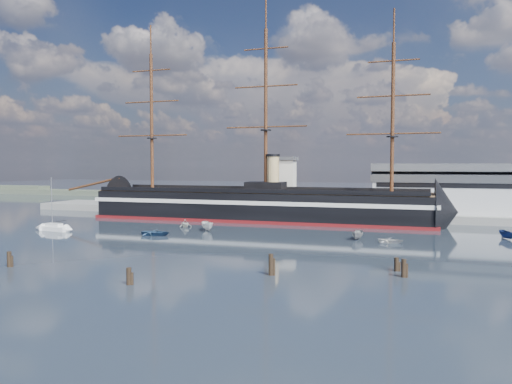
% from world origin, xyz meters
% --- Properties ---
extents(ground, '(600.00, 600.00, 0.00)m').
position_xyz_m(ground, '(0.00, 40.00, 0.00)').
color(ground, '#1F2730').
rests_on(ground, ground).
extents(quay, '(180.00, 18.00, 2.00)m').
position_xyz_m(quay, '(10.00, 76.00, 0.00)').
color(quay, slate).
rests_on(quay, ground).
extents(warehouse, '(63.00, 21.00, 11.60)m').
position_xyz_m(warehouse, '(58.00, 80.00, 7.98)').
color(warehouse, '#B7BABC').
rests_on(warehouse, ground).
extents(quay_tower, '(5.00, 5.00, 15.00)m').
position_xyz_m(quay_tower, '(3.00, 73.00, 9.75)').
color(quay_tower, silver).
rests_on(quay_tower, ground).
extents(shoreline, '(120.00, 10.00, 4.00)m').
position_xyz_m(shoreline, '(-139.23, 135.00, 1.45)').
color(shoreline, '#3F4C38').
rests_on(shoreline, ground).
extents(warship, '(113.03, 17.96, 53.94)m').
position_xyz_m(warship, '(-3.15, 60.00, 4.04)').
color(warship, black).
rests_on(warship, ground).
extents(sailboat, '(7.67, 3.14, 11.91)m').
position_xyz_m(sailboat, '(-37.84, 25.37, 0.76)').
color(sailboat, white).
rests_on(sailboat, ground).
extents(motorboat_a, '(6.67, 5.83, 2.61)m').
position_xyz_m(motorboat_a, '(-5.45, 36.63, 0.00)').
color(motorboat_a, white).
rests_on(motorboat_a, ground).
extents(motorboat_b, '(1.87, 3.86, 1.74)m').
position_xyz_m(motorboat_b, '(-12.62, 26.42, 0.00)').
color(motorboat_b, navy).
rests_on(motorboat_b, ground).
extents(motorboat_c, '(5.71, 2.64, 2.20)m').
position_xyz_m(motorboat_c, '(28.04, 34.54, 0.00)').
color(motorboat_c, gray).
rests_on(motorboat_c, ground).
extents(motorboat_d, '(5.29, 5.72, 2.00)m').
position_xyz_m(motorboat_d, '(-13.29, 41.11, 0.00)').
color(motorboat_d, silver).
rests_on(motorboat_d, ground).
extents(motorboat_e, '(1.26, 2.88, 1.32)m').
position_xyz_m(motorboat_e, '(34.45, 32.39, 0.00)').
color(motorboat_e, silver).
rests_on(motorboat_e, ground).
extents(motorboat_f, '(5.80, 3.95, 2.18)m').
position_xyz_m(motorboat_f, '(55.99, 44.98, 0.00)').
color(motorboat_f, navy).
rests_on(motorboat_f, ground).
extents(piling_near_left, '(0.64, 0.64, 2.93)m').
position_xyz_m(piling_near_left, '(-16.06, -8.57, 0.00)').
color(piling_near_left, black).
rests_on(piling_near_left, ground).
extents(piling_near_mid, '(0.64, 0.64, 2.83)m').
position_xyz_m(piling_near_mid, '(6.40, -12.08, 0.00)').
color(piling_near_mid, black).
rests_on(piling_near_mid, ground).
extents(piling_near_right, '(0.64, 0.64, 3.58)m').
position_xyz_m(piling_near_right, '(21.37, -1.30, 0.00)').
color(piling_near_right, black).
rests_on(piling_near_right, ground).
extents(piling_far_right, '(0.64, 0.64, 2.60)m').
position_xyz_m(piling_far_right, '(37.08, 6.88, 0.00)').
color(piling_far_right, black).
rests_on(piling_far_right, ground).
extents(piling_extra, '(0.64, 0.64, 3.12)m').
position_xyz_m(piling_extra, '(38.21, 3.30, 0.00)').
color(piling_extra, black).
rests_on(piling_extra, ground).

